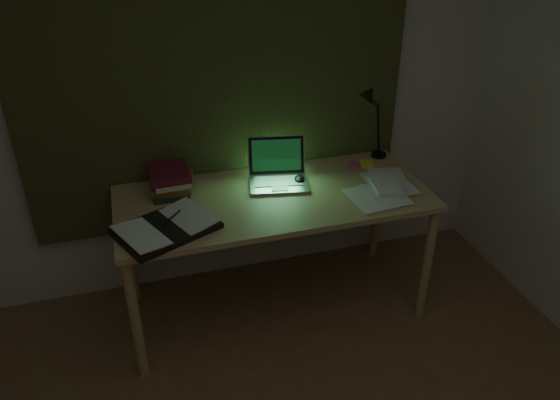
{
  "coord_description": "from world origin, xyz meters",
  "views": [
    {
      "loc": [
        -0.5,
        -0.95,
        2.25
      ],
      "look_at": [
        0.21,
        1.43,
        0.82
      ],
      "focal_mm": 35.0,
      "sensor_mm": 36.0,
      "label": 1
    }
  ],
  "objects_px": {
    "desk": "(274,254)",
    "laptop": "(279,167)",
    "open_textbook": "(166,227)",
    "book_stack": "(170,180)",
    "loose_papers": "(376,186)",
    "desk_lamp": "(382,118)"
  },
  "relations": [
    {
      "from": "desk",
      "to": "laptop",
      "type": "height_order",
      "value": "laptop"
    },
    {
      "from": "open_textbook",
      "to": "book_stack",
      "type": "relative_size",
      "value": 1.82
    },
    {
      "from": "laptop",
      "to": "loose_papers",
      "type": "distance_m",
      "value": 0.56
    },
    {
      "from": "book_stack",
      "to": "laptop",
      "type": "bearing_deg",
      "value": -10.23
    },
    {
      "from": "laptop",
      "to": "loose_papers",
      "type": "height_order",
      "value": "laptop"
    },
    {
      "from": "laptop",
      "to": "book_stack",
      "type": "height_order",
      "value": "laptop"
    },
    {
      "from": "laptop",
      "to": "open_textbook",
      "type": "distance_m",
      "value": 0.73
    },
    {
      "from": "desk",
      "to": "open_textbook",
      "type": "xyz_separation_m",
      "value": [
        -0.6,
        -0.18,
        0.41
      ]
    },
    {
      "from": "open_textbook",
      "to": "desk",
      "type": "bearing_deg",
      "value": -7.57
    },
    {
      "from": "desk_lamp",
      "to": "desk",
      "type": "bearing_deg",
      "value": -173.47
    },
    {
      "from": "desk_lamp",
      "to": "laptop",
      "type": "bearing_deg",
      "value": -179.51
    },
    {
      "from": "loose_papers",
      "to": "desk_lamp",
      "type": "distance_m",
      "value": 0.48
    },
    {
      "from": "desk",
      "to": "laptop",
      "type": "xyz_separation_m",
      "value": [
        0.06,
        0.11,
        0.51
      ]
    },
    {
      "from": "laptop",
      "to": "desk",
      "type": "bearing_deg",
      "value": -108.09
    },
    {
      "from": "book_stack",
      "to": "desk_lamp",
      "type": "height_order",
      "value": "desk_lamp"
    },
    {
      "from": "book_stack",
      "to": "desk_lamp",
      "type": "relative_size",
      "value": 0.5
    },
    {
      "from": "loose_papers",
      "to": "desk_lamp",
      "type": "height_order",
      "value": "desk_lamp"
    },
    {
      "from": "book_stack",
      "to": "loose_papers",
      "type": "height_order",
      "value": "book_stack"
    },
    {
      "from": "book_stack",
      "to": "desk",
      "type": "bearing_deg",
      "value": -21.81
    },
    {
      "from": "desk",
      "to": "desk_lamp",
      "type": "height_order",
      "value": "desk_lamp"
    },
    {
      "from": "loose_papers",
      "to": "book_stack",
      "type": "bearing_deg",
      "value": 165.81
    },
    {
      "from": "desk",
      "to": "loose_papers",
      "type": "height_order",
      "value": "loose_papers"
    }
  ]
}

